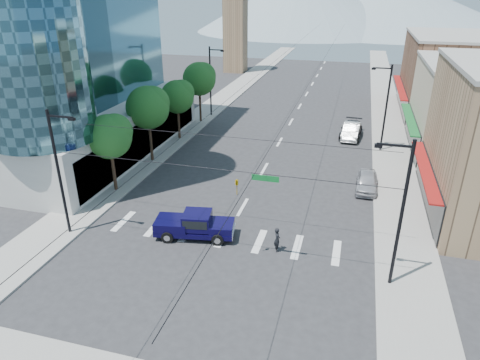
{
  "coord_description": "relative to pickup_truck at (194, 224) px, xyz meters",
  "views": [
    {
      "loc": [
        7.69,
        -22.9,
        16.05
      ],
      "look_at": [
        0.16,
        4.61,
        3.0
      ],
      "focal_mm": 32.0,
      "sensor_mm": 36.0,
      "label": 1
    }
  ],
  "objects": [
    {
      "name": "parked_car_mid",
      "position": [
        9.71,
        24.56,
        -0.13
      ],
      "size": [
        2.08,
        5.24,
        1.7
      ],
      "primitive_type": "imported",
      "rotation": [
        0.0,
        0.0,
        -0.06
      ],
      "color": "silver",
      "rests_on": "ground"
    },
    {
      "name": "signal_rig",
      "position": [
        2.3,
        -1.92,
        3.67
      ],
      "size": [
        21.8,
        0.2,
        9.0
      ],
      "color": "black",
      "rests_on": "ground"
    },
    {
      "name": "parked_car_far",
      "position": [
        9.71,
        25.15,
        -0.17
      ],
      "size": [
        2.68,
        5.7,
        1.61
      ],
      "primitive_type": "imported",
      "rotation": [
        0.0,
        0.0,
        -0.08
      ],
      "color": "#29282B",
      "rests_on": "ground"
    },
    {
      "name": "office_tower",
      "position": [
        -24.15,
        12.92,
        13.48
      ],
      "size": [
        29.5,
        27.0,
        30.0
      ],
      "color": "#B7B7B2",
      "rests_on": "ground"
    },
    {
      "name": "tree_near",
      "position": [
        -8.96,
        5.17,
        4.02
      ],
      "size": [
        3.65,
        3.64,
        6.71
      ],
      "color": "black",
      "rests_on": "ground"
    },
    {
      "name": "sidewalk_right",
      "position": [
        14.11,
        39.08,
        -0.9
      ],
      "size": [
        4.0,
        120.0,
        0.15
      ],
      "primitive_type": "cube",
      "color": "gray",
      "rests_on": "ground"
    },
    {
      "name": "tree_midfar",
      "position": [
        -8.96,
        19.17,
        4.02
      ],
      "size": [
        3.65,
        3.64,
        6.71
      ],
      "color": "black",
      "rests_on": "ground"
    },
    {
      "name": "shop_far",
      "position": [
        22.11,
        39.08,
        4.03
      ],
      "size": [
        12.0,
        18.0,
        10.0
      ],
      "primitive_type": "cube",
      "color": "brown",
      "rests_on": "ground"
    },
    {
      "name": "mountain_right",
      "position": [
        22.11,
        159.08,
        8.03
      ],
      "size": [
        90.0,
        90.0,
        18.0
      ],
      "primitive_type": "cone",
      "color": "gray",
      "rests_on": "ground"
    },
    {
      "name": "pedestrian",
      "position": [
        5.86,
        -0.19,
        -0.12
      ],
      "size": [
        0.63,
        0.73,
        1.7
      ],
      "primitive_type": "imported",
      "rotation": [
        0.0,
        0.0,
        1.99
      ],
      "color": "black",
      "rests_on": "ground"
    },
    {
      "name": "tree_midnear",
      "position": [
        -8.96,
        12.17,
        4.62
      ],
      "size": [
        4.09,
        4.09,
        7.52
      ],
      "color": "black",
      "rests_on": "ground"
    },
    {
      "name": "ground",
      "position": [
        2.11,
        -0.92,
        -0.97
      ],
      "size": [
        160.0,
        160.0,
        0.0
      ],
      "primitive_type": "plane",
      "color": "#28282B",
      "rests_on": "ground"
    },
    {
      "name": "clock_tower",
      "position": [
        -14.39,
        61.08,
        9.67
      ],
      "size": [
        4.8,
        4.8,
        20.4
      ],
      "color": "#8C6B4C",
      "rests_on": "ground"
    },
    {
      "name": "lamp_pole_ne",
      "position": [
        12.78,
        21.08,
        3.97
      ],
      "size": [
        2.0,
        0.25,
        9.0
      ],
      "color": "black",
      "rests_on": "ground"
    },
    {
      "name": "mountain_left",
      "position": [
        -12.89,
        149.08,
        10.03
      ],
      "size": [
        80.0,
        80.0,
        22.0
      ],
      "primitive_type": "cone",
      "color": "gray",
      "rests_on": "ground"
    },
    {
      "name": "pickup_truck",
      "position": [
        0.0,
        0.0,
        0.0
      ],
      "size": [
        5.77,
        2.86,
        1.87
      ],
      "rotation": [
        0.0,
        0.0,
        0.17
      ],
      "color": "#0B0735",
      "rests_on": "ground"
    },
    {
      "name": "parked_car_near",
      "position": [
        11.51,
        10.96,
        -0.22
      ],
      "size": [
        1.87,
        4.49,
        1.52
      ],
      "primitive_type": "imported",
      "rotation": [
        0.0,
        0.0,
        -0.02
      ],
      "color": "#B6B5BA",
      "rests_on": "ground"
    },
    {
      "name": "lamp_pole_nw",
      "position": [
        -8.56,
        29.08,
        3.97
      ],
      "size": [
        2.0,
        0.25,
        9.0
      ],
      "color": "black",
      "rests_on": "ground"
    },
    {
      "name": "sidewalk_left",
      "position": [
        -9.89,
        39.08,
        -0.9
      ],
      "size": [
        4.0,
        120.0,
        0.15
      ],
      "primitive_type": "cube",
      "color": "gray",
      "rests_on": "ground"
    },
    {
      "name": "tree_far",
      "position": [
        -8.96,
        26.17,
        4.62
      ],
      "size": [
        4.09,
        4.09,
        7.52
      ],
      "color": "black",
      "rests_on": "ground"
    }
  ]
}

